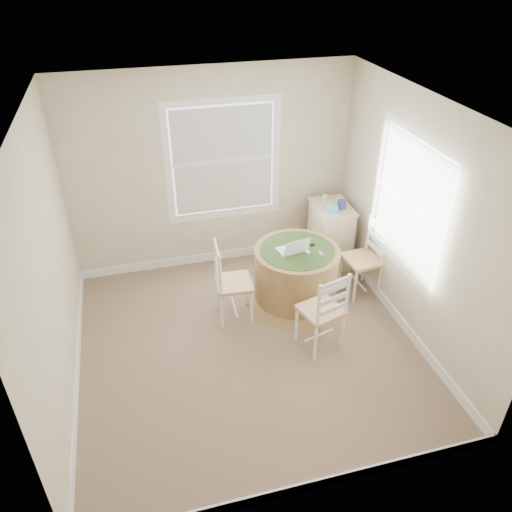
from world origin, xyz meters
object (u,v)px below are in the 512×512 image
object	(u,v)px
chair_near	(321,310)
round_table	(296,273)
chair_left	(234,283)
corner_chest	(330,235)
chair_right	(362,259)
laptop	(293,249)

from	to	relation	value
chair_near	round_table	bearing A→B (deg)	-106.44
chair_left	corner_chest	xyz separation A→B (m)	(1.50, 0.80, -0.05)
chair_right	corner_chest	distance (m)	0.75
chair_left	corner_chest	world-z (taller)	chair_left
laptop	chair_left	bearing A→B (deg)	-3.13
chair_left	chair_right	size ratio (longest dim) A/B	1.00
chair_near	chair_right	world-z (taller)	same
round_table	chair_near	size ratio (longest dim) A/B	1.26
chair_right	laptop	world-z (taller)	chair_right
chair_near	corner_chest	size ratio (longest dim) A/B	1.11
chair_left	chair_right	distance (m)	1.62
chair_left	laptop	bearing A→B (deg)	-79.06
round_table	chair_right	size ratio (longest dim) A/B	1.26
chair_left	chair_right	xyz separation A→B (m)	(1.62, 0.07, 0.00)
chair_near	chair_right	xyz separation A→B (m)	(0.84, 0.79, 0.00)
corner_chest	laptop	bearing A→B (deg)	-135.45
chair_right	chair_left	bearing A→B (deg)	-93.05
corner_chest	round_table	bearing A→B (deg)	-133.54
chair_right	laptop	distance (m)	0.94
round_table	chair_left	world-z (taller)	chair_left
chair_right	corner_chest	xyz separation A→B (m)	(-0.12, 0.73, -0.05)
chair_near	laptop	distance (m)	0.86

